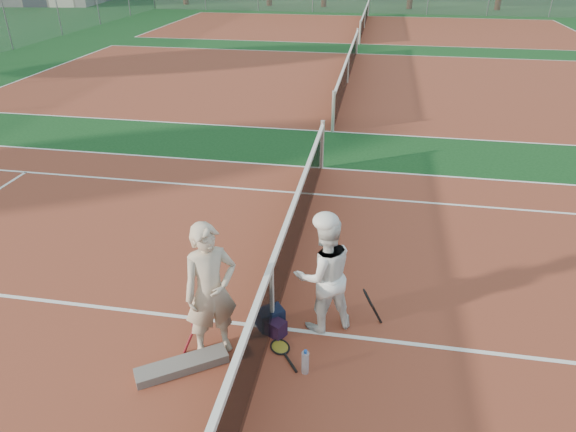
{
  "coord_description": "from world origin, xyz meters",
  "views": [
    {
      "loc": [
        1.12,
        -5.15,
        4.5
      ],
      "look_at": [
        0.0,
        1.18,
        1.05
      ],
      "focal_mm": 32.0,
      "sensor_mm": 36.0,
      "label": 1
    }
  ],
  "objects_px": {
    "player_b": "(324,274)",
    "racket_black_held": "(367,308)",
    "racket_red": "(199,329)",
    "sports_bag_purple": "(275,327)",
    "racket_spare": "(280,347)",
    "net_main": "(272,297)",
    "water_bottle": "(305,363)",
    "player_a": "(211,291)",
    "sports_bag_navy": "(270,318)"
  },
  "relations": [
    {
      "from": "player_a",
      "to": "racket_red",
      "type": "relative_size",
      "value": 3.28
    },
    {
      "from": "player_b",
      "to": "sports_bag_navy",
      "type": "height_order",
      "value": "player_b"
    },
    {
      "from": "sports_bag_navy",
      "to": "sports_bag_purple",
      "type": "xyz_separation_m",
      "value": [
        0.09,
        -0.15,
        -0.02
      ]
    },
    {
      "from": "racket_black_held",
      "to": "net_main",
      "type": "bearing_deg",
      "value": -3.77
    },
    {
      "from": "net_main",
      "to": "sports_bag_navy",
      "type": "xyz_separation_m",
      "value": [
        -0.03,
        0.03,
        -0.38
      ]
    },
    {
      "from": "racket_red",
      "to": "racket_black_held",
      "type": "distance_m",
      "value": 2.18
    },
    {
      "from": "player_a",
      "to": "sports_bag_purple",
      "type": "xyz_separation_m",
      "value": [
        0.68,
        0.4,
        -0.78
      ]
    },
    {
      "from": "racket_spare",
      "to": "sports_bag_navy",
      "type": "height_order",
      "value": "sports_bag_navy"
    },
    {
      "from": "racket_black_held",
      "to": "sports_bag_purple",
      "type": "xyz_separation_m",
      "value": [
        -1.15,
        -0.4,
        -0.16
      ]
    },
    {
      "from": "player_a",
      "to": "racket_red",
      "type": "height_order",
      "value": "player_a"
    },
    {
      "from": "sports_bag_navy",
      "to": "water_bottle",
      "type": "bearing_deg",
      "value": -52.2
    },
    {
      "from": "racket_red",
      "to": "racket_spare",
      "type": "height_order",
      "value": "racket_red"
    },
    {
      "from": "racket_spare",
      "to": "player_b",
      "type": "bearing_deg",
      "value": -76.17
    },
    {
      "from": "net_main",
      "to": "water_bottle",
      "type": "relative_size",
      "value": 36.6
    },
    {
      "from": "racket_black_held",
      "to": "sports_bag_navy",
      "type": "height_order",
      "value": "racket_black_held"
    },
    {
      "from": "racket_red",
      "to": "racket_black_held",
      "type": "relative_size",
      "value": 0.98
    },
    {
      "from": "player_b",
      "to": "sports_bag_purple",
      "type": "distance_m",
      "value": 0.95
    },
    {
      "from": "sports_bag_navy",
      "to": "sports_bag_purple",
      "type": "bearing_deg",
      "value": -58.09
    },
    {
      "from": "player_a",
      "to": "sports_bag_purple",
      "type": "bearing_deg",
      "value": -5.79
    },
    {
      "from": "player_a",
      "to": "racket_black_held",
      "type": "xyz_separation_m",
      "value": [
        1.83,
        0.8,
        -0.61
      ]
    },
    {
      "from": "net_main",
      "to": "player_a",
      "type": "xyz_separation_m",
      "value": [
        -0.62,
        -0.51,
        0.38
      ]
    },
    {
      "from": "player_b",
      "to": "water_bottle",
      "type": "relative_size",
      "value": 5.36
    },
    {
      "from": "net_main",
      "to": "water_bottle",
      "type": "bearing_deg",
      "value": -52.76
    },
    {
      "from": "net_main",
      "to": "player_a",
      "type": "distance_m",
      "value": 0.89
    },
    {
      "from": "sports_bag_purple",
      "to": "racket_spare",
      "type": "bearing_deg",
      "value": -64.82
    },
    {
      "from": "player_b",
      "to": "racket_spare",
      "type": "relative_size",
      "value": 2.68
    },
    {
      "from": "player_a",
      "to": "racket_spare",
      "type": "distance_m",
      "value": 1.19
    },
    {
      "from": "player_b",
      "to": "racket_black_held",
      "type": "bearing_deg",
      "value": 163.51
    },
    {
      "from": "player_a",
      "to": "sports_bag_navy",
      "type": "bearing_deg",
      "value": 6.64
    },
    {
      "from": "player_b",
      "to": "racket_red",
      "type": "xyz_separation_m",
      "value": [
        -1.46,
        -0.67,
        -0.53
      ]
    },
    {
      "from": "net_main",
      "to": "player_b",
      "type": "height_order",
      "value": "player_b"
    },
    {
      "from": "sports_bag_purple",
      "to": "racket_black_held",
      "type": "bearing_deg",
      "value": 19.3
    },
    {
      "from": "net_main",
      "to": "racket_red",
      "type": "bearing_deg",
      "value": -149.3
    },
    {
      "from": "sports_bag_navy",
      "to": "player_b",
      "type": "bearing_deg",
      "value": 12.72
    },
    {
      "from": "racket_red",
      "to": "sports_bag_purple",
      "type": "distance_m",
      "value": 0.97
    },
    {
      "from": "racket_spare",
      "to": "sports_bag_purple",
      "type": "bearing_deg",
      "value": -10.17
    },
    {
      "from": "player_a",
      "to": "racket_black_held",
      "type": "relative_size",
      "value": 3.22
    },
    {
      "from": "player_b",
      "to": "racket_spare",
      "type": "height_order",
      "value": "player_b"
    },
    {
      "from": "player_a",
      "to": "racket_spare",
      "type": "xyz_separation_m",
      "value": [
        0.79,
        0.16,
        -0.87
      ]
    },
    {
      "from": "net_main",
      "to": "racket_black_held",
      "type": "bearing_deg",
      "value": 13.41
    },
    {
      "from": "net_main",
      "to": "sports_bag_purple",
      "type": "relative_size",
      "value": 40.25
    },
    {
      "from": "player_a",
      "to": "sports_bag_purple",
      "type": "height_order",
      "value": "player_a"
    },
    {
      "from": "racket_spare",
      "to": "sports_bag_navy",
      "type": "relative_size",
      "value": 1.76
    },
    {
      "from": "racket_spare",
      "to": "net_main",
      "type": "bearing_deg",
      "value": -9.91
    },
    {
      "from": "sports_bag_navy",
      "to": "racket_red",
      "type": "bearing_deg",
      "value": -146.63
    },
    {
      "from": "sports_bag_navy",
      "to": "water_bottle",
      "type": "height_order",
      "value": "water_bottle"
    },
    {
      "from": "player_b",
      "to": "racket_spare",
      "type": "xyz_separation_m",
      "value": [
        -0.46,
        -0.54,
        -0.79
      ]
    },
    {
      "from": "racket_red",
      "to": "water_bottle",
      "type": "distance_m",
      "value": 1.39
    },
    {
      "from": "player_a",
      "to": "water_bottle",
      "type": "xyz_separation_m",
      "value": [
        1.16,
        -0.19,
        -0.74
      ]
    },
    {
      "from": "sports_bag_purple",
      "to": "water_bottle",
      "type": "distance_m",
      "value": 0.77
    }
  ]
}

